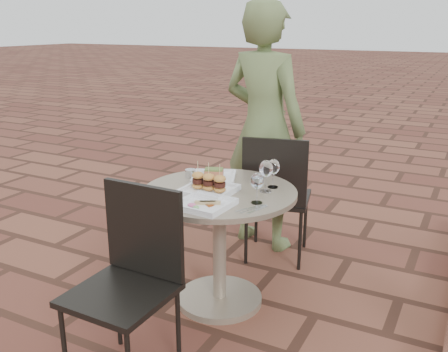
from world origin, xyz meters
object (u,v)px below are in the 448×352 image
at_px(chair_far, 276,189).
at_px(plate_tuna, 205,204).
at_px(plate_sliders, 209,186).
at_px(diner, 264,128).
at_px(plate_salmon, 214,177).
at_px(cafe_table, 220,229).
at_px(chair_near, 132,267).

relative_size(chair_far, plate_tuna, 3.31).
relative_size(chair_far, plate_sliders, 3.32).
bearing_deg(plate_sliders, chair_far, 80.76).
xyz_separation_m(diner, plate_salmon, (-0.00, -0.78, -0.16)).
bearing_deg(cafe_table, chair_far, 82.51).
xyz_separation_m(chair_near, plate_salmon, (-0.04, 0.89, 0.20)).
distance_m(cafe_table, chair_near, 0.73).
bearing_deg(chair_far, diner, -63.94).
bearing_deg(plate_tuna, diner, 98.55).
relative_size(chair_near, diner, 0.51).
bearing_deg(plate_tuna, chair_far, 88.13).
bearing_deg(chair_near, plate_sliders, 86.29).
bearing_deg(plate_salmon, plate_tuna, -67.22).
bearing_deg(plate_sliders, plate_tuna, -66.35).
bearing_deg(plate_tuna, plate_sliders, 113.65).
height_order(chair_near, plate_tuna, chair_near).
bearing_deg(diner, plate_tuna, 109.13).
xyz_separation_m(plate_salmon, plate_sliders, (0.09, -0.23, 0.02)).
distance_m(chair_far, plate_tuna, 0.97).
xyz_separation_m(cafe_table, plate_tuna, (0.06, -0.27, 0.26)).
distance_m(cafe_table, plate_tuna, 0.38).
bearing_deg(diner, chair_far, 139.63).
bearing_deg(plate_tuna, plate_salmon, 112.78).
height_order(cafe_table, chair_far, chair_far).
bearing_deg(plate_sliders, plate_salmon, 111.99).
relative_size(chair_far, diner, 0.51).
relative_size(plate_sliders, plate_tuna, 1.00).
xyz_separation_m(chair_near, plate_tuna, (0.15, 0.45, 0.20)).
bearing_deg(chair_far, chair_near, 69.84).
bearing_deg(chair_near, chair_far, 83.93).
xyz_separation_m(chair_far, plate_sliders, (-0.12, -0.75, 0.22)).
relative_size(diner, plate_sliders, 6.53).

